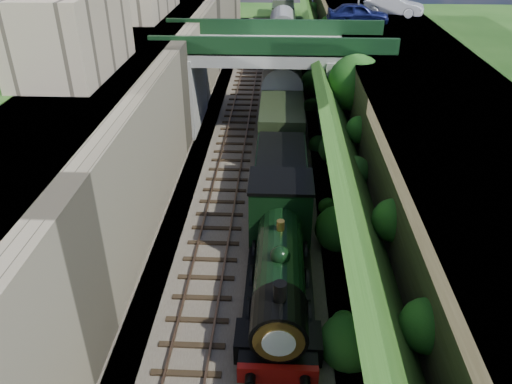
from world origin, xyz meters
The scene contains 17 objects.
trackbed centered at (0.00, 20.00, 0.10)m, with size 10.00×90.00×0.20m, color #473F38.
retaining_wall centered at (-5.50, 20.00, 3.50)m, with size 1.00×90.00×7.00m, color #756B56.
street_plateau_left centered at (-9.00, 20.00, 3.50)m, with size 6.00×90.00×7.00m, color #262628.
street_plateau_right centered at (9.50, 20.00, 3.12)m, with size 8.00×90.00×6.25m, color #262628.
embankment_slope centered at (4.92, 18.86, 2.64)m, with size 4.48×90.00×6.36m.
track_left centered at (-2.00, 20.00, 0.25)m, with size 2.50×90.00×0.20m.
track_right centered at (1.20, 20.00, 0.25)m, with size 2.50×90.00×0.20m.
road_bridge centered at (0.94, 24.00, 4.08)m, with size 16.00×6.40×7.25m.
building_near centered at (-9.50, 14.00, 9.00)m, with size 4.00×8.00×4.00m, color gray.
tree centered at (5.91, 19.83, 4.65)m, with size 3.60×3.80×6.60m.
car_blue centered at (7.06, 30.43, 7.08)m, with size 1.96×4.87×1.66m, color #131953.
car_silver centered at (10.60, 34.36, 7.07)m, with size 1.74×4.99×1.64m, color #B6B6BB.
locomotive centered at (1.20, 5.17, 1.89)m, with size 3.10×10.22×3.83m.
tender centered at (1.20, 12.53, 1.62)m, with size 2.70×6.00×3.05m.
coach_front centered at (1.20, 25.13, 2.05)m, with size 2.90×18.00×3.70m.
coach_middle centered at (1.20, 43.93, 2.05)m, with size 2.90×18.00×3.70m.
coach_rear centered at (1.20, 62.73, 2.05)m, with size 2.90×18.00×3.70m.
Camera 1 is at (1.04, -11.12, 14.43)m, focal length 35.00 mm.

